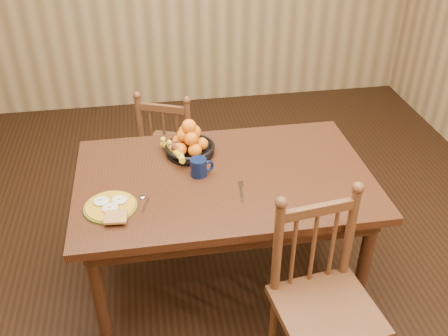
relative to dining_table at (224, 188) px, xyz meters
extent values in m
cube|color=black|center=(0.00, 0.00, -0.67)|extent=(4.50, 5.00, 0.01)
cube|color=black|center=(0.00, 0.00, 0.06)|extent=(1.60, 1.00, 0.04)
cube|color=black|center=(0.00, 0.42, -0.01)|extent=(1.40, 0.04, 0.10)
cube|color=black|center=(0.00, -0.42, -0.01)|extent=(1.40, 0.04, 0.10)
cube|color=black|center=(0.72, 0.00, -0.01)|extent=(0.04, 0.84, 0.10)
cube|color=black|center=(-0.72, 0.00, -0.01)|extent=(0.04, 0.84, 0.10)
cylinder|color=black|center=(-0.70, -0.40, -0.31)|extent=(0.07, 0.07, 0.70)
cylinder|color=black|center=(0.70, -0.40, -0.31)|extent=(0.07, 0.07, 0.70)
cylinder|color=black|center=(-0.70, 0.40, -0.31)|extent=(0.07, 0.07, 0.70)
cylinder|color=black|center=(0.70, 0.40, -0.31)|extent=(0.07, 0.07, 0.70)
cube|color=#432814|center=(-0.22, 0.88, -0.25)|extent=(0.52, 0.51, 0.04)
cylinder|color=#432814|center=(-0.01, 0.96, -0.47)|extent=(0.03, 0.03, 0.40)
cylinder|color=#432814|center=(-0.32, 1.09, -0.47)|extent=(0.03, 0.03, 0.40)
cylinder|color=#432814|center=(-0.12, 0.67, -0.47)|extent=(0.03, 0.03, 0.40)
cylinder|color=#432814|center=(-0.43, 0.80, -0.47)|extent=(0.03, 0.03, 0.40)
cylinder|color=#432814|center=(-0.13, 0.66, -0.01)|extent=(0.04, 0.04, 0.48)
cylinder|color=#432814|center=(-0.44, 0.78, -0.01)|extent=(0.04, 0.04, 0.48)
cylinder|color=#432814|center=(-0.29, 0.72, -0.05)|extent=(0.02, 0.02, 0.37)
cube|color=#432814|center=(-0.29, 0.72, 0.16)|extent=(0.32, 0.15, 0.05)
cube|color=#432814|center=(0.36, -0.75, -0.21)|extent=(0.50, 0.48, 0.04)
cylinder|color=#432814|center=(0.15, -0.60, -0.45)|extent=(0.04, 0.04, 0.44)
cylinder|color=#432814|center=(0.52, -0.55, -0.45)|extent=(0.04, 0.04, 0.44)
cylinder|color=#432814|center=(0.15, -0.58, 0.06)|extent=(0.04, 0.04, 0.53)
cylinder|color=#432814|center=(0.52, -0.53, 0.06)|extent=(0.04, 0.04, 0.53)
cylinder|color=#432814|center=(0.33, -0.56, 0.01)|extent=(0.02, 0.02, 0.41)
cube|color=#432814|center=(0.33, -0.56, 0.24)|extent=(0.37, 0.08, 0.05)
cylinder|color=#59601E|center=(-0.60, -0.19, 0.09)|extent=(0.26, 0.26, 0.01)
cylinder|color=#C08618|center=(-0.60, -0.19, 0.10)|extent=(0.24, 0.24, 0.01)
ellipsoid|color=silver|center=(-0.65, -0.15, 0.11)|extent=(0.08, 0.08, 0.01)
cube|color=#F2E08C|center=(-0.65, -0.15, 0.12)|extent=(0.02, 0.02, 0.01)
ellipsoid|color=silver|center=(-0.56, -0.16, 0.11)|extent=(0.08, 0.08, 0.01)
cube|color=#F2E08C|center=(-0.56, -0.16, 0.12)|extent=(0.02, 0.02, 0.01)
ellipsoid|color=silver|center=(-0.60, -0.22, 0.11)|extent=(0.08, 0.08, 0.01)
cube|color=#F2E08C|center=(-0.60, -0.22, 0.12)|extent=(0.02, 0.02, 0.01)
cube|color=brown|center=(-0.57, -0.29, 0.11)|extent=(0.11, 0.11, 0.01)
cube|color=silver|center=(0.06, -0.18, 0.09)|extent=(0.03, 0.15, 0.00)
cube|color=silver|center=(0.08, -0.09, 0.09)|extent=(0.03, 0.05, 0.00)
cube|color=silver|center=(-0.43, -0.19, 0.09)|extent=(0.05, 0.12, 0.00)
ellipsoid|color=silver|center=(-0.44, -0.12, 0.09)|extent=(0.03, 0.04, 0.01)
cylinder|color=#091333|center=(-0.13, 0.03, 0.13)|extent=(0.09, 0.09, 0.10)
torus|color=#091333|center=(-0.08, 0.03, 0.13)|extent=(0.07, 0.04, 0.07)
cylinder|color=black|center=(-0.13, 0.03, 0.18)|extent=(0.08, 0.08, 0.00)
cylinder|color=silver|center=(-0.24, 0.23, 0.13)|extent=(0.06, 0.06, 0.09)
cylinder|color=maroon|center=(-0.24, 0.23, 0.12)|extent=(0.05, 0.05, 0.07)
cylinder|color=black|center=(-0.16, 0.26, 0.09)|extent=(0.28, 0.28, 0.02)
torus|color=black|center=(-0.16, 0.26, 0.13)|extent=(0.29, 0.29, 0.02)
cylinder|color=black|center=(-0.16, 0.26, 0.09)|extent=(0.10, 0.10, 0.01)
sphere|color=orange|center=(-0.09, 0.26, 0.14)|extent=(0.07, 0.07, 0.07)
sphere|color=orange|center=(-0.14, 0.33, 0.14)|extent=(0.08, 0.08, 0.08)
sphere|color=orange|center=(-0.21, 0.30, 0.15)|extent=(0.08, 0.08, 0.08)
sphere|color=orange|center=(-0.21, 0.22, 0.14)|extent=(0.07, 0.07, 0.07)
sphere|color=orange|center=(-0.14, 0.19, 0.14)|extent=(0.08, 0.08, 0.08)
sphere|color=orange|center=(-0.13, 0.29, 0.21)|extent=(0.08, 0.08, 0.08)
sphere|color=orange|center=(-0.19, 0.27, 0.20)|extent=(0.07, 0.07, 0.07)
sphere|color=orange|center=(-0.15, 0.22, 0.21)|extent=(0.08, 0.08, 0.08)
sphere|color=orange|center=(-0.16, 0.26, 0.26)|extent=(0.08, 0.08, 0.08)
sphere|color=orange|center=(-0.18, 0.31, 0.20)|extent=(0.07, 0.07, 0.07)
cylinder|color=yellow|center=(-0.25, 0.22, 0.13)|extent=(0.10, 0.17, 0.07)
cylinder|color=yellow|center=(-0.27, 0.27, 0.13)|extent=(0.14, 0.15, 0.07)
cylinder|color=yellow|center=(-0.22, 0.17, 0.13)|extent=(0.06, 0.18, 0.07)
camera|label=1|loc=(-0.36, -2.20, 1.62)|focal=40.00mm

